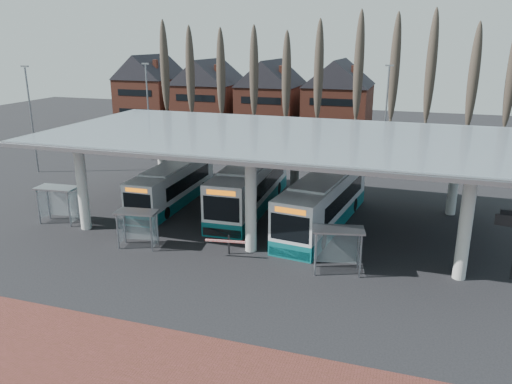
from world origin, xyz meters
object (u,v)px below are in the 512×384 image
(bus_0, at_px, (173,185))
(bus_1, at_px, (250,186))
(bus_2, at_px, (324,202))
(shelter_1, at_px, (138,220))
(shelter_2, at_px, (338,240))
(shelter_0, at_px, (59,196))

(bus_0, xyz_separation_m, bus_1, (6.16, 0.86, 0.26))
(bus_2, height_order, shelter_1, bus_2)
(bus_0, height_order, shelter_2, bus_0)
(bus_0, xyz_separation_m, shelter_0, (-5.62, -6.51, 0.45))
(bus_2, height_order, shelter_0, bus_2)
(bus_1, relative_size, shelter_2, 4.38)
(bus_1, distance_m, bus_2, 6.41)
(bus_0, relative_size, shelter_0, 3.84)
(bus_1, relative_size, bus_2, 1.01)
(bus_1, height_order, shelter_0, bus_1)
(bus_2, xyz_separation_m, shelter_1, (-10.26, -7.44, 0.04))
(bus_2, bearing_deg, bus_0, -178.49)
(bus_0, height_order, shelter_0, bus_0)
(bus_0, xyz_separation_m, bus_2, (12.24, -1.16, 0.22))
(bus_1, distance_m, shelter_0, 13.89)
(bus_0, height_order, bus_1, bus_1)
(bus_1, height_order, shelter_2, bus_1)
(bus_0, relative_size, bus_1, 0.85)
(shelter_2, bearing_deg, bus_2, 94.70)
(shelter_0, distance_m, shelter_2, 20.06)
(shelter_0, bearing_deg, bus_2, 12.16)
(bus_0, bearing_deg, shelter_2, -31.51)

